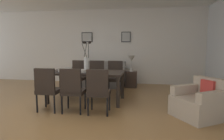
{
  "coord_description": "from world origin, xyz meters",
  "views": [
    {
      "loc": [
        1.71,
        -4.07,
        1.41
      ],
      "look_at": [
        0.83,
        1.0,
        0.75
      ],
      "focal_mm": 33.2,
      "sensor_mm": 36.0,
      "label": 1
    }
  ],
  "objects_px": {
    "dining_chair_near_left": "(48,87)",
    "centerpiece_vase": "(86,60)",
    "dining_chair_near_right": "(78,75)",
    "bowl_far_left": "(84,71)",
    "dining_chair_far_right": "(96,75)",
    "dining_table": "(86,74)",
    "table_lamp": "(132,60)",
    "bowl_near_left": "(62,70)",
    "sofa": "(97,77)",
    "bowl_near_right": "(68,68)",
    "framed_picture_left": "(87,37)",
    "framed_picture_center": "(126,37)",
    "armchair": "(200,103)",
    "side_table": "(131,79)",
    "dining_chair_mid_right": "(115,76)",
    "dining_chair_mid_left": "(98,89)",
    "dining_chair_far_left": "(72,88)"
  },
  "relations": [
    {
      "from": "dining_chair_mid_right",
      "to": "bowl_far_left",
      "type": "height_order",
      "value": "dining_chair_mid_right"
    },
    {
      "from": "dining_chair_mid_left",
      "to": "bowl_far_left",
      "type": "bearing_deg",
      "value": 126.97
    },
    {
      "from": "dining_table",
      "to": "dining_chair_mid_right",
      "type": "distance_m",
      "value": 1.07
    },
    {
      "from": "dining_chair_mid_left",
      "to": "side_table",
      "type": "distance_m",
      "value": 2.77
    },
    {
      "from": "dining_chair_near_left",
      "to": "centerpiece_vase",
      "type": "height_order",
      "value": "centerpiece_vase"
    },
    {
      "from": "dining_chair_near_left",
      "to": "dining_chair_near_right",
      "type": "bearing_deg",
      "value": 88.46
    },
    {
      "from": "dining_chair_mid_right",
      "to": "framed_picture_left",
      "type": "relative_size",
      "value": 2.32
    },
    {
      "from": "dining_table",
      "to": "side_table",
      "type": "distance_m",
      "value": 2.1
    },
    {
      "from": "dining_chair_near_right",
      "to": "bowl_far_left",
      "type": "bearing_deg",
      "value": -64.65
    },
    {
      "from": "dining_chair_far_right",
      "to": "dining_chair_near_left",
      "type": "bearing_deg",
      "value": -108.21
    },
    {
      "from": "dining_chair_far_left",
      "to": "armchair",
      "type": "relative_size",
      "value": 0.83
    },
    {
      "from": "framed_picture_left",
      "to": "framed_picture_center",
      "type": "distance_m",
      "value": 1.41
    },
    {
      "from": "armchair",
      "to": "framed_picture_center",
      "type": "relative_size",
      "value": 3.08
    },
    {
      "from": "dining_chair_near_right",
      "to": "dining_chair_far_right",
      "type": "relative_size",
      "value": 1.0
    },
    {
      "from": "dining_chair_mid_right",
      "to": "side_table",
      "type": "xyz_separation_m",
      "value": [
        0.39,
        0.94,
        -0.25
      ]
    },
    {
      "from": "bowl_near_right",
      "to": "sofa",
      "type": "relative_size",
      "value": 0.09
    },
    {
      "from": "dining_chair_far_left",
      "to": "dining_chair_mid_left",
      "type": "distance_m",
      "value": 0.54
    },
    {
      "from": "dining_chair_far_right",
      "to": "table_lamp",
      "type": "relative_size",
      "value": 1.8
    },
    {
      "from": "dining_table",
      "to": "table_lamp",
      "type": "distance_m",
      "value": 2.08
    },
    {
      "from": "framed_picture_center",
      "to": "dining_table",
      "type": "bearing_deg",
      "value": -106.01
    },
    {
      "from": "framed_picture_center",
      "to": "armchair",
      "type": "bearing_deg",
      "value": -60.73
    },
    {
      "from": "bowl_far_left",
      "to": "dining_table",
      "type": "bearing_deg",
      "value": 90.0
    },
    {
      "from": "bowl_near_left",
      "to": "framed_picture_left",
      "type": "relative_size",
      "value": 0.43
    },
    {
      "from": "armchair",
      "to": "dining_chair_mid_right",
      "type": "bearing_deg",
      "value": 139.95
    },
    {
      "from": "bowl_far_left",
      "to": "dining_chair_far_right",
      "type": "bearing_deg",
      "value": 88.89
    },
    {
      "from": "dining_table",
      "to": "bowl_near_right",
      "type": "height_order",
      "value": "bowl_near_right"
    },
    {
      "from": "dining_chair_near_right",
      "to": "armchair",
      "type": "xyz_separation_m",
      "value": [
        3.0,
        -1.6,
        -0.23
      ]
    },
    {
      "from": "centerpiece_vase",
      "to": "bowl_far_left",
      "type": "distance_m",
      "value": 0.32
    },
    {
      "from": "sofa",
      "to": "table_lamp",
      "type": "xyz_separation_m",
      "value": [
        1.15,
        -0.05,
        0.61
      ]
    },
    {
      "from": "centerpiece_vase",
      "to": "bowl_far_left",
      "type": "height_order",
      "value": "centerpiece_vase"
    },
    {
      "from": "bowl_near_right",
      "to": "framed_picture_left",
      "type": "relative_size",
      "value": 0.43
    },
    {
      "from": "framed_picture_center",
      "to": "dining_chair_near_right",
      "type": "bearing_deg",
      "value": -127.96
    },
    {
      "from": "dining_table",
      "to": "dining_chair_mid_left",
      "type": "distance_m",
      "value": 1.04
    },
    {
      "from": "bowl_near_left",
      "to": "table_lamp",
      "type": "distance_m",
      "value": 2.53
    },
    {
      "from": "dining_chair_mid_right",
      "to": "framed_picture_center",
      "type": "xyz_separation_m",
      "value": [
        0.14,
        1.56,
        1.13
      ]
    },
    {
      "from": "dining_chair_mid_right",
      "to": "dining_chair_near_left",
      "type": "bearing_deg",
      "value": -122.28
    },
    {
      "from": "dining_table",
      "to": "dining_chair_near_left",
      "type": "height_order",
      "value": "dining_chair_near_left"
    },
    {
      "from": "bowl_near_right",
      "to": "table_lamp",
      "type": "xyz_separation_m",
      "value": [
        1.49,
        1.63,
        0.11
      ]
    },
    {
      "from": "centerpiece_vase",
      "to": "framed_picture_left",
      "type": "height_order",
      "value": "framed_picture_left"
    },
    {
      "from": "table_lamp",
      "to": "bowl_near_left",
      "type": "bearing_deg",
      "value": -126.2
    },
    {
      "from": "bowl_near_left",
      "to": "bowl_far_left",
      "type": "height_order",
      "value": "same"
    },
    {
      "from": "dining_chair_far_left",
      "to": "framed_picture_left",
      "type": "distance_m",
      "value": 3.59
    },
    {
      "from": "dining_table",
      "to": "dining_chair_mid_right",
      "type": "xyz_separation_m",
      "value": [
        0.56,
        0.89,
        -0.15
      ]
    },
    {
      "from": "dining_table",
      "to": "framed_picture_left",
      "type": "relative_size",
      "value": 4.54
    },
    {
      "from": "dining_table",
      "to": "sofa",
      "type": "height_order",
      "value": "sofa"
    },
    {
      "from": "bowl_far_left",
      "to": "framed_picture_left",
      "type": "xyz_separation_m",
      "value": [
        -0.7,
        2.66,
        0.86
      ]
    },
    {
      "from": "bowl_near_left",
      "to": "dining_chair_mid_left",
      "type": "bearing_deg",
      "value": -33.03
    },
    {
      "from": "bowl_near_right",
      "to": "side_table",
      "type": "distance_m",
      "value": 2.27
    },
    {
      "from": "bowl_near_left",
      "to": "dining_table",
      "type": "bearing_deg",
      "value": 20.89
    },
    {
      "from": "dining_chair_near_left",
      "to": "framed_picture_left",
      "type": "bearing_deg",
      "value": 92.37
    }
  ]
}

